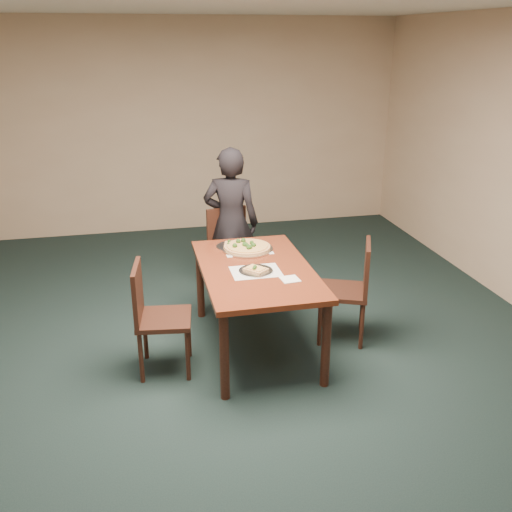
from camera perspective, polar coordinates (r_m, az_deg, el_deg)
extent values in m
plane|color=black|center=(4.56, -2.11, -12.67)|extent=(8.00, 8.00, 0.00)
plane|color=#CAA98C|center=(7.85, -7.75, 12.57)|extent=(6.00, 0.00, 6.00)
cube|color=#572011|center=(4.73, 0.00, -1.38)|extent=(0.90, 1.50, 0.04)
cylinder|color=black|center=(4.23, -3.18, -10.04)|extent=(0.07, 0.07, 0.70)
cylinder|color=black|center=(5.44, -5.60, -2.66)|extent=(0.07, 0.07, 0.70)
cylinder|color=black|center=(4.40, 7.01, -8.84)|extent=(0.07, 0.07, 0.70)
cylinder|color=black|center=(5.58, 2.37, -1.97)|extent=(0.07, 0.07, 0.70)
cube|color=black|center=(5.80, -2.29, 0.01)|extent=(0.49, 0.49, 0.04)
cylinder|color=black|center=(5.68, -3.31, -3.06)|extent=(0.04, 0.04, 0.43)
cylinder|color=black|center=(5.99, -4.47, -1.76)|extent=(0.04, 0.04, 0.43)
cylinder|color=black|center=(5.80, 0.04, -2.50)|extent=(0.04, 0.04, 0.43)
cylinder|color=black|center=(6.11, -1.27, -1.26)|extent=(0.04, 0.04, 0.43)
cube|color=black|center=(5.89, -2.97, 2.80)|extent=(0.42, 0.11, 0.44)
cube|color=black|center=(4.59, -9.17, -6.26)|extent=(0.47, 0.47, 0.04)
cylinder|color=black|center=(4.53, -6.84, -9.88)|extent=(0.04, 0.04, 0.43)
cylinder|color=black|center=(4.56, -11.43, -9.97)|extent=(0.04, 0.04, 0.43)
cylinder|color=black|center=(4.84, -6.74, -7.70)|extent=(0.04, 0.04, 0.43)
cylinder|color=black|center=(4.87, -11.01, -7.79)|extent=(0.04, 0.04, 0.43)
cube|color=black|center=(4.50, -11.76, -3.59)|extent=(0.09, 0.42, 0.44)
cube|color=black|center=(5.06, 8.68, -3.52)|extent=(0.55, 0.55, 0.04)
cylinder|color=black|center=(5.33, 6.68, -4.89)|extent=(0.04, 0.04, 0.43)
cylinder|color=black|center=(5.32, 10.56, -5.14)|extent=(0.04, 0.04, 0.43)
cylinder|color=black|center=(5.01, 6.39, -6.67)|extent=(0.04, 0.04, 0.43)
cylinder|color=black|center=(5.00, 10.53, -6.94)|extent=(0.04, 0.04, 0.43)
cube|color=black|center=(4.97, 11.02, -1.14)|extent=(0.19, 0.40, 0.44)
imported|color=black|center=(5.80, -2.50, 3.34)|extent=(0.65, 0.53, 1.54)
cube|color=white|center=(5.11, -0.87, 0.66)|extent=(0.42, 0.32, 0.00)
cube|color=white|center=(4.63, -0.02, -1.56)|extent=(0.40, 0.30, 0.00)
cylinder|color=silver|center=(5.11, -0.87, 0.73)|extent=(0.46, 0.46, 0.01)
cylinder|color=#C1814A|center=(5.11, -0.87, 0.90)|extent=(0.41, 0.41, 0.02)
cylinder|color=#F4E27F|center=(5.10, -0.87, 1.05)|extent=(0.37, 0.37, 0.01)
sphere|color=#1F3F13|center=(5.09, -1.18, 1.19)|extent=(0.04, 0.04, 0.04)
sphere|color=#1F3F13|center=(5.13, -0.44, 1.36)|extent=(0.04, 0.04, 0.04)
sphere|color=#1F3F13|center=(5.06, -0.24, 1.05)|extent=(0.03, 0.03, 0.03)
sphere|color=#1F3F13|center=(5.02, -0.61, 0.91)|extent=(0.04, 0.04, 0.04)
sphere|color=#1F3F13|center=(5.01, -0.75, 0.84)|extent=(0.04, 0.04, 0.04)
sphere|color=#1F3F13|center=(5.06, -0.87, 1.05)|extent=(0.04, 0.04, 0.04)
sphere|color=#1F3F13|center=(5.07, -1.14, 1.08)|extent=(0.03, 0.03, 0.03)
sphere|color=#1F3F13|center=(5.16, -1.78, 1.49)|extent=(0.04, 0.04, 0.04)
sphere|color=#1F3F13|center=(5.18, -1.27, 1.57)|extent=(0.04, 0.04, 0.04)
sphere|color=#1F3F13|center=(5.07, -0.30, 1.12)|extent=(0.04, 0.04, 0.04)
sphere|color=#1F3F13|center=(5.08, -0.15, 1.12)|extent=(0.03, 0.03, 0.03)
sphere|color=#1F3F13|center=(5.05, -2.14, 1.05)|extent=(0.04, 0.04, 0.04)
sphere|color=#1F3F13|center=(5.08, -1.03, 1.16)|extent=(0.04, 0.04, 0.04)
cylinder|color=silver|center=(4.63, -0.02, -1.49)|extent=(0.28, 0.28, 0.01)
cube|color=#C1814A|center=(4.63, -0.02, -1.34)|extent=(0.21, 0.21, 0.02)
cube|color=#F4E27F|center=(4.62, -0.02, -1.22)|extent=(0.17, 0.17, 0.01)
sphere|color=#1F3F13|center=(4.61, -0.10, -1.09)|extent=(0.03, 0.03, 0.03)
sphere|color=#1F3F13|center=(4.59, -0.19, -1.23)|extent=(0.03, 0.03, 0.03)
cylinder|color=silver|center=(5.18, -2.46, 0.98)|extent=(0.28, 0.28, 0.01)
cube|color=#C1814A|center=(5.18, -2.47, 1.11)|extent=(0.17, 0.20, 0.02)
cube|color=#F4E27F|center=(5.18, -2.47, 1.23)|extent=(0.13, 0.16, 0.01)
sphere|color=#1F3F13|center=(5.14, -2.80, 1.22)|extent=(0.03, 0.03, 0.03)
sphere|color=#1F3F13|center=(5.21, -2.70, 1.48)|extent=(0.03, 0.03, 0.03)
cube|color=white|center=(4.49, 3.41, -2.34)|extent=(0.15, 0.15, 0.01)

